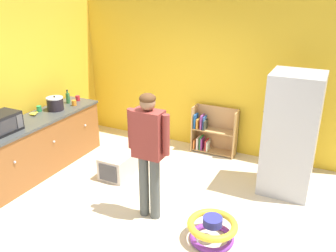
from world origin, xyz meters
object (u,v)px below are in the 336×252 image
Objects in this scene: refrigerator at (291,134)px; banana_bunch at (34,113)px; standing_person at (149,146)px; green_cup at (39,109)px; orange_cup at (74,103)px; green_glass_bottle at (68,98)px; pet_carrier at (118,166)px; red_cup at (78,98)px; kitchen_counter at (40,144)px; baby_walker at (212,229)px; crock_pot at (55,104)px; microwave at (1,123)px; bookshelf at (212,133)px.

refrigerator reaches higher than banana_bunch.
standing_person is 17.79× the size of green_cup.
standing_person is 10.67× the size of banana_bunch.
green_glass_bottle is at bearing 161.57° from orange_cup.
green_cup is 0.59m from orange_cup.
pet_carrier is at bearing 10.35° from banana_bunch.
green_glass_bottle is at bearing -107.35° from red_cup.
green_cup is 1.00× the size of orange_cup.
kitchen_counter is at bearing -89.43° from red_cup.
red_cup is (-3.14, 1.48, 0.79)m from baby_walker.
green_cup reaches higher than kitchen_counter.
green_glass_bottle is (-1.32, 0.48, 0.82)m from pet_carrier.
green_glass_bottle is at bearing 152.71° from standing_person.
red_cup is (-2.23, 1.37, -0.06)m from standing_person.
pet_carrier is 1.64m from green_cup.
banana_bunch is 1.67× the size of red_cup.
red_cup is 0.78m from green_cup.
kitchen_counter is at bearing -98.74° from orange_cup.
banana_bunch is 0.18m from green_cup.
green_cup is at bearing 165.66° from standing_person.
microwave is at bearing -89.74° from crock_pot.
orange_cup is at bearing 57.49° from green_cup.
green_cup is (-2.48, -1.61, 0.58)m from bookshelf.
microwave is (-2.23, -0.29, 0.03)m from standing_person.
microwave is at bearing -176.74° from baby_walker.
microwave is at bearing -132.32° from bookshelf.
orange_cup is at bearing -174.52° from refrigerator.
baby_walker is at bearing -21.98° from green_glass_bottle.
banana_bunch is at bearing -97.90° from red_cup.
refrigerator reaches higher than green_glass_bottle.
microwave reaches higher than red_cup.
refrigerator reaches higher than baby_walker.
green_glass_bottle is at bearing 99.00° from crock_pot.
red_cup and green_cup have the same top height.
standing_person is 1.25m from baby_walker.
kitchen_counter is at bearing -85.27° from green_glass_bottle.
orange_cup is at bearing -18.43° from green_glass_bottle.
pet_carrier is (-1.03, -1.52, -0.19)m from bookshelf.
orange_cup is (-2.16, -1.10, 0.58)m from bookshelf.
green_glass_bottle is at bearing 160.11° from pet_carrier.
standing_person is (-0.06, -2.22, 0.64)m from bookshelf.
baby_walker is at bearing -70.07° from bookshelf.
pet_carrier is at bearing 38.32° from microwave.
refrigerator is 2.95× the size of baby_walker.
bookshelf is 1.41× the size of baby_walker.
refrigerator is at bearing 44.55° from standing_person.
kitchen_counter is at bearing -36.68° from banana_bunch.
red_cup is at bearing 90.25° from microwave.
bookshelf is 2.50m from orange_cup.
kitchen_counter is at bearing -53.51° from green_cup.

